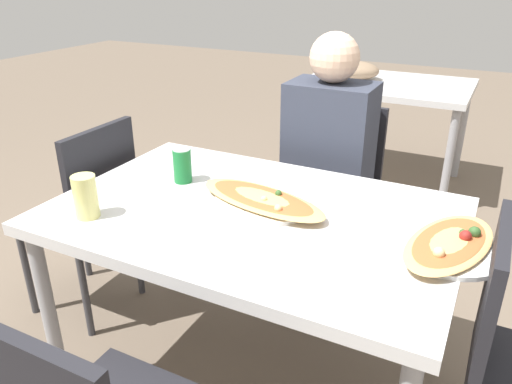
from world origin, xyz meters
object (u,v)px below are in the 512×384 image
Objects in this scene: dining_table at (253,229)px; chair_side_left at (87,210)px; chair_far_seated at (333,189)px; pizza_second at (449,245)px; drink_glass at (86,197)px; person_seated at (327,153)px; soda_can at (182,166)px; pizza_main at (262,200)px.

chair_side_left is (-0.84, 0.08, -0.16)m from dining_table.
chair_far_seated reaches higher than pizza_second.
chair_side_left is 0.61m from drink_glass.
person_seated reaches higher than dining_table.
person_seated is 9.72× the size of soda_can.
dining_table is 2.92× the size of pizza_second.
pizza_main is 0.56m from drink_glass.
person_seated is (0.03, 0.65, 0.06)m from dining_table.
pizza_main is (0.85, -0.04, 0.24)m from chair_side_left.
person_seated is 0.85m from pizza_second.
chair_side_left is (-0.87, -0.68, 0.00)m from chair_far_seated.
pizza_main is (0.01, 0.04, 0.09)m from dining_table.
chair_far_seated is 0.96m from pizza_second.
chair_far_seated is 1.10m from chair_side_left.
soda_can is at bearing 175.64° from pizza_second.
person_seated is at bearing 90.00° from chair_far_seated.
person_seated is 2.37× the size of pizza_main.
dining_table is 0.54m from drink_glass.
chair_far_seated is at bearing 88.66° from pizza_main.
chair_side_left is at bearing 177.63° from pizza_second.
chair_side_left is 1.71× the size of pizza_main.
soda_can is (0.50, 0.01, 0.29)m from chair_side_left.
person_seated is (0.87, 0.56, 0.21)m from chair_side_left.
drink_glass reaches higher than dining_table.
pizza_second is (0.57, -0.74, 0.24)m from chair_far_seated.
dining_table is at bearing 31.76° from drink_glass.
dining_table is 0.65m from person_seated.
pizza_main is 3.72× the size of drink_glass.
drink_glass is at bearing 65.59° from chair_far_seated.
dining_table is 0.78m from chair_far_seated.
chair_side_left is 0.88m from pizza_main.
drink_glass is (-0.45, -0.32, 0.05)m from pizza_main.
person_seated is 8.81× the size of drink_glass.
chair_side_left is 0.58m from soda_can.
person_seated is at bearing 87.66° from dining_table.
person_seated reaches higher than pizza_second.
drink_glass is at bearing -148.24° from dining_table.
pizza_second is at bearing -2.09° from pizza_main.
chair_far_seated is 1.98× the size of pizza_second.
dining_table is 0.86m from chair_side_left.
chair_side_left is at bearing 174.39° from dining_table.
drink_glass is at bearing -164.10° from pizza_second.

